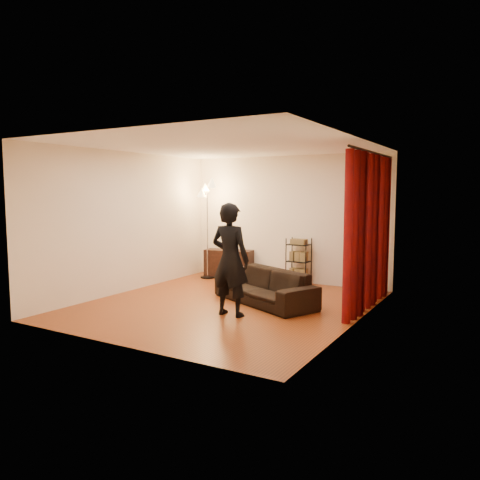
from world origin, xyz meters
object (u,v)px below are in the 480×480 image
Objects in this scene: sofa at (264,287)px; media_cabinet at (229,264)px; person at (230,260)px; floor_lamp at (207,231)px; storage_boxes at (252,273)px; wire_shelf at (299,261)px.

media_cabinet is (-1.82, 1.80, 0.02)m from sofa.
floor_lamp reaches higher than person.
media_cabinet is (-1.73, 2.78, -0.57)m from person.
media_cabinet reaches higher than storage_boxes.
wire_shelf is at bearing -7.84° from media_cabinet.
sofa is at bearing -55.48° from storage_boxes.
wire_shelf reaches higher than sofa.
floor_lamp reaches higher than storage_boxes.
person is 3.32m from media_cabinet.
wire_shelf is (-0.15, 1.85, 0.19)m from sofa.
wire_shelf is (1.68, 0.05, 0.17)m from media_cabinet.
storage_boxes is 0.17× the size of floor_lamp.
person is at bearing -67.82° from storage_boxes.
storage_boxes is at bearing -66.82° from person.
storage_boxes is 1.13m from wire_shelf.
person is 3.27m from floor_lamp.
person reaches higher than storage_boxes.
media_cabinet is 2.90× the size of storage_boxes.
sofa is at bearing -94.73° from person.
storage_boxes is 0.38× the size of wire_shelf.
person is 1.82× the size of wire_shelf.
wire_shelf is at bearing 3.33° from storage_boxes.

